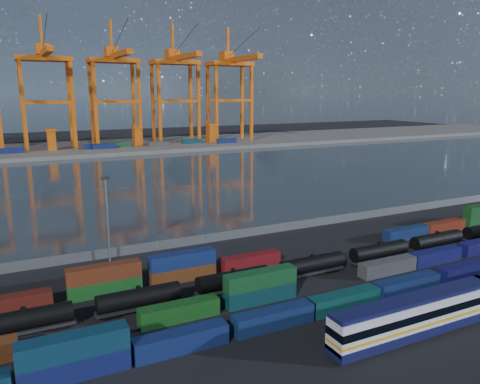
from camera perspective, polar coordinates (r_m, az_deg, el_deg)
name	(u,v)px	position (r m, az deg, el deg)	size (l,w,h in m)	color
ground	(318,282)	(82.90, 9.45, -10.72)	(700.00, 700.00, 0.00)	black
harbor_water	(149,180)	(175.50, -10.99, 1.42)	(700.00, 700.00, 0.00)	#29343B
far_quay	(98,148)	(276.98, -16.91, 5.20)	(700.00, 70.00, 2.00)	#514F4C
distant_mountains	(35,30)	(1675.60, -23.76, 17.62)	(2470.00, 1100.00, 520.00)	#1E2630
container_row_south	(205,331)	(62.81, -4.28, -16.52)	(139.76, 2.49, 5.30)	#3D4042
container_row_mid	(263,290)	(74.19, 2.84, -11.79)	(141.64, 2.38, 5.08)	#36383A
container_row_north	(243,259)	(86.60, 0.36, -8.20)	(140.88, 2.35, 5.02)	navy
tanker_string	(233,280)	(77.31, -0.83, -10.70)	(136.80, 2.75, 3.93)	black
waterfront_fence	(244,233)	(105.04, 0.49, -5.01)	(160.12, 0.12, 2.20)	#595B5E
yard_light_mast	(107,215)	(91.67, -15.89, -2.66)	(1.60, 0.40, 16.60)	slate
gantry_cranes	(81,70)	(267.53, -18.85, 13.85)	(201.92, 51.68, 69.98)	#DB5D0F
quay_containers	(81,147)	(260.80, -18.78, 5.19)	(172.58, 10.99, 2.60)	navy
straddle_carriers	(96,137)	(266.06, -17.16, 6.40)	(140.00, 7.00, 11.10)	#DB5D0F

